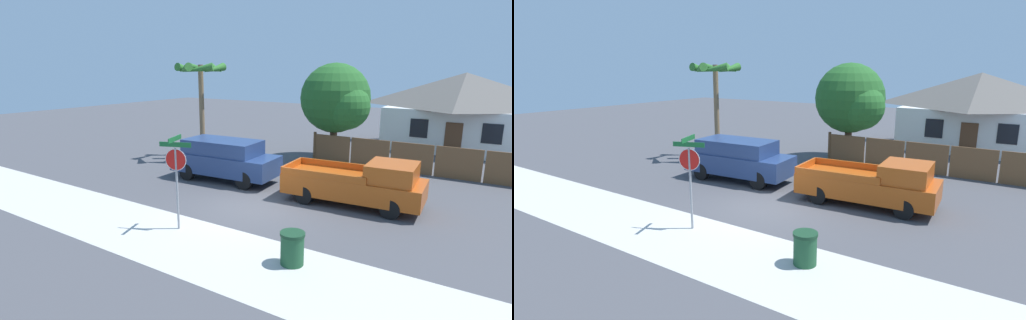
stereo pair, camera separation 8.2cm
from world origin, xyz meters
The scene contains 10 objects.
ground_plane centered at (0.00, 0.00, 0.00)m, with size 80.00×80.00×0.00m, color #47474C.
sidewalk_strip centered at (0.00, -3.60, 0.00)m, with size 36.00×3.20×0.01m.
wooden_fence centered at (4.80, 8.41, 0.74)m, with size 12.50×0.12×1.58m.
house centered at (4.92, 16.44, 2.46)m, with size 9.08×6.59×4.75m.
oak_tree centered at (-0.47, 9.15, 3.32)m, with size 3.99×3.80×5.31m.
palm_tree centered at (-6.83, 5.27, 4.54)m, with size 2.62×2.82×5.30m.
red_suv centered at (-3.09, 2.43, 1.01)m, with size 5.03×2.29×1.86m.
orange_pickup centered at (3.22, 2.45, 0.83)m, with size 5.22×2.35×1.74m.
stop_sign centered at (-0.81, -2.92, 2.04)m, with size 0.98×0.88×3.00m.
trash_bin centered at (3.35, -3.02, 0.45)m, with size 0.66×0.66×0.89m.
Camera 1 is at (7.84, -11.57, 5.05)m, focal length 28.00 mm.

